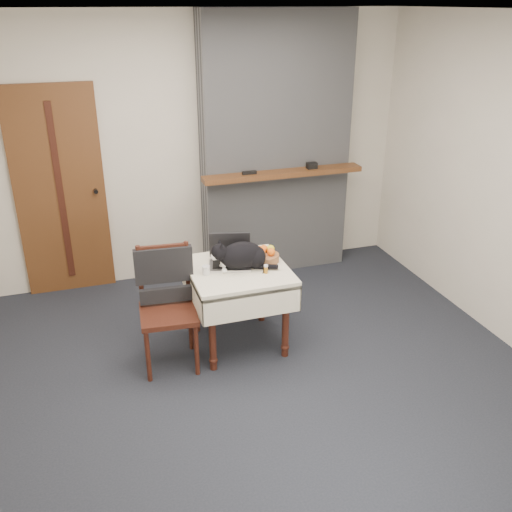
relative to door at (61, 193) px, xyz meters
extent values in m
plane|color=black|center=(1.20, -1.97, -1.00)|extent=(4.50, 4.50, 0.00)
cube|color=beige|center=(1.20, 0.03, 0.30)|extent=(4.50, 0.02, 2.60)
cube|color=white|center=(1.20, -1.97, 1.60)|extent=(4.50, 4.00, 0.02)
cube|color=brown|center=(0.00, 0.00, 0.00)|extent=(0.82, 0.05, 2.00)
cube|color=#3E1D11|center=(0.00, -0.03, 0.00)|extent=(0.06, 0.01, 1.70)
cylinder|color=black|center=(0.32, -0.04, 0.00)|extent=(0.04, 0.06, 0.04)
cube|color=gray|center=(2.10, -0.12, 0.30)|extent=(1.50, 0.30, 2.60)
cube|color=brown|center=(2.10, -0.36, 0.10)|extent=(1.62, 0.18, 0.05)
cube|color=black|center=(1.75, -0.36, 0.14)|extent=(0.14, 0.04, 0.03)
cube|color=black|center=(2.40, -0.36, 0.16)|extent=(0.10, 0.07, 0.06)
cylinder|color=#3E1D11|center=(1.00, -1.79, -0.68)|extent=(0.06, 0.06, 0.64)
sphere|color=#3E1D11|center=(1.00, -1.79, -0.92)|extent=(0.07, 0.07, 0.07)
cylinder|color=#3E1D11|center=(1.60, -1.79, -0.68)|extent=(0.06, 0.06, 0.64)
sphere|color=#3E1D11|center=(1.60, -1.79, -0.92)|extent=(0.07, 0.07, 0.07)
cylinder|color=#3E1D11|center=(1.00, -1.19, -0.68)|extent=(0.06, 0.06, 0.64)
sphere|color=#3E1D11|center=(1.00, -1.19, -0.92)|extent=(0.07, 0.07, 0.07)
cylinder|color=#3E1D11|center=(1.60, -1.19, -0.68)|extent=(0.06, 0.06, 0.64)
sphere|color=#3E1D11|center=(1.60, -1.19, -0.92)|extent=(0.07, 0.07, 0.07)
cube|color=white|center=(1.30, -1.49, -0.33)|extent=(0.78, 0.78, 0.06)
cube|color=white|center=(1.30, -1.88, -0.44)|extent=(0.78, 0.01, 0.22)
cube|color=white|center=(1.30, -1.11, -0.44)|extent=(0.78, 0.01, 0.22)
cube|color=white|center=(0.91, -1.49, -0.44)|extent=(0.01, 0.78, 0.22)
cube|color=white|center=(1.68, -1.49, -0.44)|extent=(0.01, 0.78, 0.22)
cube|color=#B7B7BC|center=(1.24, -1.45, -0.29)|extent=(0.38, 0.31, 0.02)
cube|color=black|center=(1.24, -1.45, -0.28)|extent=(0.31, 0.22, 0.00)
cube|color=black|center=(1.28, -1.32, -0.17)|extent=(0.34, 0.14, 0.23)
cube|color=#A8CEF6|center=(1.28, -1.32, -0.17)|extent=(0.31, 0.13, 0.20)
ellipsoid|color=black|center=(1.32, -1.51, -0.19)|extent=(0.36, 0.21, 0.23)
ellipsoid|color=black|center=(1.43, -1.51, -0.21)|extent=(0.19, 0.21, 0.18)
sphere|color=black|center=(1.15, -1.50, -0.13)|extent=(0.13, 0.13, 0.13)
ellipsoid|color=white|center=(1.10, -1.50, -0.17)|extent=(0.06, 0.07, 0.06)
ellipsoid|color=white|center=(1.18, -1.50, -0.23)|extent=(0.06, 0.08, 0.09)
cone|color=black|center=(1.15, -1.54, -0.07)|extent=(0.04, 0.05, 0.05)
cone|color=black|center=(1.16, -1.46, -0.07)|extent=(0.04, 0.05, 0.05)
cylinder|color=black|center=(1.50, -1.59, -0.27)|extent=(0.19, 0.11, 0.04)
sphere|color=white|center=(1.17, -1.55, -0.28)|extent=(0.04, 0.04, 0.04)
sphere|color=white|center=(1.17, -1.46, -0.28)|extent=(0.04, 0.04, 0.04)
cylinder|color=silver|center=(1.03, -1.52, -0.26)|extent=(0.06, 0.06, 0.07)
cylinder|color=#A16613|center=(1.48, -1.65, -0.27)|extent=(0.03, 0.03, 0.06)
cylinder|color=silver|center=(1.48, -1.65, -0.24)|extent=(0.03, 0.03, 0.01)
cylinder|color=brown|center=(1.55, -1.44, -0.27)|extent=(0.22, 0.22, 0.06)
sphere|color=orange|center=(1.50, -1.46, -0.21)|extent=(0.07, 0.07, 0.07)
sphere|color=orange|center=(1.58, -1.47, -0.21)|extent=(0.07, 0.07, 0.07)
sphere|color=orange|center=(1.55, -1.39, -0.21)|extent=(0.07, 0.07, 0.07)
sphere|color=gold|center=(1.60, -1.41, -0.21)|extent=(0.07, 0.07, 0.07)
sphere|color=orange|center=(1.51, -1.40, -0.21)|extent=(0.07, 0.07, 0.07)
cube|color=black|center=(1.52, -1.49, -0.30)|extent=(0.11, 0.12, 0.01)
cube|color=#3E1D11|center=(0.70, -1.62, -0.54)|extent=(0.46, 0.46, 0.04)
cylinder|color=#3E1D11|center=(0.50, -1.79, -0.77)|extent=(0.04, 0.04, 0.46)
cylinder|color=#3E1D11|center=(0.87, -1.82, -0.77)|extent=(0.04, 0.04, 0.46)
cylinder|color=#3E1D11|center=(0.53, -1.42, -0.77)|extent=(0.04, 0.04, 0.46)
cylinder|color=#3E1D11|center=(0.90, -1.45, -0.77)|extent=(0.04, 0.04, 0.46)
cylinder|color=#3E1D11|center=(0.53, -1.42, -0.29)|extent=(0.04, 0.04, 0.51)
cylinder|color=#3E1D11|center=(0.90, -1.45, -0.29)|extent=(0.04, 0.04, 0.51)
cube|color=#3E1D11|center=(0.71, -1.44, -0.19)|extent=(0.37, 0.06, 0.28)
cube|color=black|center=(0.71, -1.45, -0.21)|extent=(0.45, 0.10, 0.28)
camera|label=1|loc=(0.16, -5.44, 1.66)|focal=40.00mm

